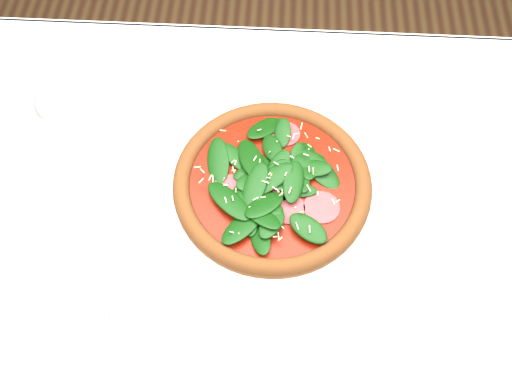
# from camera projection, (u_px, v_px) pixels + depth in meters

# --- Properties ---
(ground) EXTENTS (6.00, 6.00, 0.00)m
(ground) POSITION_uv_depth(u_px,v_px,m) (275.00, 335.00, 1.58)
(ground) COLOR brown
(ground) RESTS_ON ground
(dining_table) EXTENTS (1.21, 0.81, 0.75)m
(dining_table) POSITION_uv_depth(u_px,v_px,m) (286.00, 233.00, 1.02)
(dining_table) COLOR silver
(dining_table) RESTS_ON ground
(plate) EXTENTS (0.38, 0.38, 0.02)m
(plate) POSITION_uv_depth(u_px,v_px,m) (272.00, 188.00, 0.94)
(plate) COLOR white
(plate) RESTS_ON dining_table
(pizza) EXTENTS (0.40, 0.40, 0.04)m
(pizza) POSITION_uv_depth(u_px,v_px,m) (272.00, 182.00, 0.92)
(pizza) COLOR brown
(pizza) RESTS_ON plate
(wine_glass) EXTENTS (0.08, 0.08, 0.20)m
(wine_glass) POSITION_uv_depth(u_px,v_px,m) (65.00, 110.00, 0.85)
(wine_glass) COLOR white
(wine_glass) RESTS_ON dining_table
(napkin) EXTENTS (0.14, 0.07, 0.01)m
(napkin) POSITION_uv_depth(u_px,v_px,m) (110.00, 293.00, 0.85)
(napkin) COLOR silver
(napkin) RESTS_ON dining_table
(fork) EXTENTS (0.02, 0.15, 0.00)m
(fork) POSITION_uv_depth(u_px,v_px,m) (112.00, 275.00, 0.86)
(fork) COLOR silver
(fork) RESTS_ON napkin
(saucer_far) EXTENTS (0.14, 0.14, 0.01)m
(saucer_far) POSITION_uv_depth(u_px,v_px,m) (475.00, 72.00, 1.07)
(saucer_far) COLOR white
(saucer_far) RESTS_ON dining_table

